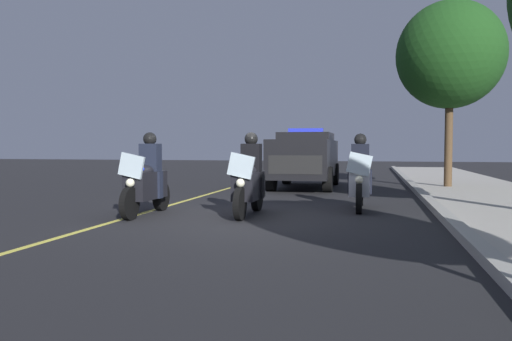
{
  "coord_description": "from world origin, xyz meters",
  "views": [
    {
      "loc": [
        9.8,
        2.44,
        1.41
      ],
      "look_at": [
        -0.71,
        0.0,
        0.9
      ],
      "focal_mm": 34.94,
      "sensor_mm": 36.0,
      "label": 1
    }
  ],
  "objects_px": {
    "police_motorcycle_lead_right": "(249,182)",
    "tree_far_back": "(450,55)",
    "police_motorcycle_trailing": "(360,179)",
    "police_suv": "(305,157)",
    "police_motorcycle_lead_left": "(147,181)"
  },
  "relations": [
    {
      "from": "police_motorcycle_trailing",
      "to": "tree_far_back",
      "type": "relative_size",
      "value": 0.35
    },
    {
      "from": "police_motorcycle_lead_right",
      "to": "police_suv",
      "type": "relative_size",
      "value": 0.44
    },
    {
      "from": "police_suv",
      "to": "police_motorcycle_lead_right",
      "type": "bearing_deg",
      "value": -1.86
    },
    {
      "from": "police_motorcycle_trailing",
      "to": "tree_far_back",
      "type": "height_order",
      "value": "tree_far_back"
    },
    {
      "from": "police_motorcycle_lead_right",
      "to": "tree_far_back",
      "type": "relative_size",
      "value": 0.35
    },
    {
      "from": "police_motorcycle_trailing",
      "to": "police_motorcycle_lead_left",
      "type": "bearing_deg",
      "value": -65.62
    },
    {
      "from": "police_suv",
      "to": "police_motorcycle_trailing",
      "type": "bearing_deg",
      "value": 19.17
    },
    {
      "from": "police_motorcycle_lead_left",
      "to": "police_suv",
      "type": "height_order",
      "value": "police_suv"
    },
    {
      "from": "police_suv",
      "to": "police_motorcycle_lead_left",
      "type": "bearing_deg",
      "value": -16.93
    },
    {
      "from": "police_motorcycle_trailing",
      "to": "tree_far_back",
      "type": "distance_m",
      "value": 7.64
    },
    {
      "from": "police_suv",
      "to": "tree_far_back",
      "type": "relative_size",
      "value": 0.81
    },
    {
      "from": "police_motorcycle_lead_right",
      "to": "police_motorcycle_trailing",
      "type": "relative_size",
      "value": 1.0
    },
    {
      "from": "police_motorcycle_lead_right",
      "to": "police_motorcycle_trailing",
      "type": "xyz_separation_m",
      "value": [
        -1.5,
        2.2,
        0.0
      ]
    },
    {
      "from": "police_motorcycle_lead_left",
      "to": "police_motorcycle_lead_right",
      "type": "height_order",
      "value": "same"
    },
    {
      "from": "tree_far_back",
      "to": "police_suv",
      "type": "bearing_deg",
      "value": -84.84
    }
  ]
}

